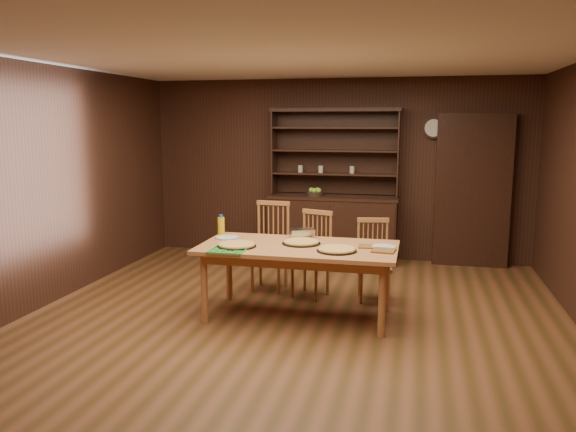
% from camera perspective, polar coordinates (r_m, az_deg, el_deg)
% --- Properties ---
extents(floor, '(6.00, 6.00, 0.00)m').
position_cam_1_polar(floor, '(5.62, 0.25, -11.12)').
color(floor, brown).
rests_on(floor, ground).
extents(room_shell, '(6.00, 6.00, 6.00)m').
position_cam_1_polar(room_shell, '(5.28, 0.27, 5.12)').
color(room_shell, white).
rests_on(room_shell, floor).
extents(china_hutch, '(1.84, 0.52, 2.17)m').
position_cam_1_polar(china_hutch, '(8.09, 4.61, -0.36)').
color(china_hutch, black).
rests_on(china_hutch, floor).
extents(doorway, '(1.00, 0.18, 2.10)m').
position_cam_1_polar(doorway, '(8.12, 18.21, 2.46)').
color(doorway, black).
rests_on(doorway, floor).
extents(wall_clock, '(0.30, 0.05, 0.30)m').
position_cam_1_polar(wall_clock, '(8.09, 14.57, 8.65)').
color(wall_clock, black).
rests_on(wall_clock, room_shell).
extents(dining_table, '(1.99, 0.99, 0.75)m').
position_cam_1_polar(dining_table, '(5.70, 1.04, -3.77)').
color(dining_table, '#B76C3F').
rests_on(dining_table, floor).
extents(chair_left, '(0.45, 0.43, 1.05)m').
position_cam_1_polar(chair_left, '(6.72, -1.73, -2.74)').
color(chair_left, '#A16037').
rests_on(chair_left, floor).
extents(chair_center, '(0.50, 0.49, 0.98)m').
position_cam_1_polar(chair_center, '(6.47, 2.59, -3.56)').
color(chair_center, '#A16037').
rests_on(chair_center, floor).
extents(chair_right, '(0.43, 0.42, 0.92)m').
position_cam_1_polar(chair_right, '(6.39, 8.63, -4.16)').
color(chair_right, '#A16037').
rests_on(chair_right, floor).
extents(pizza_left, '(0.39, 0.39, 0.04)m').
position_cam_1_polar(pizza_left, '(5.65, -5.23, -2.94)').
color(pizza_left, black).
rests_on(pizza_left, dining_table).
extents(pizza_right, '(0.39, 0.39, 0.04)m').
position_cam_1_polar(pizza_right, '(5.45, 4.97, -3.41)').
color(pizza_right, black).
rests_on(pizza_right, dining_table).
extents(pizza_center, '(0.40, 0.40, 0.04)m').
position_cam_1_polar(pizza_center, '(5.76, 1.36, -2.67)').
color(pizza_center, black).
rests_on(pizza_center, dining_table).
extents(cooling_rack, '(0.36, 0.36, 0.02)m').
position_cam_1_polar(cooling_rack, '(5.52, -6.03, -3.37)').
color(cooling_rack, green).
rests_on(cooling_rack, dining_table).
extents(plate_left, '(0.26, 0.26, 0.02)m').
position_cam_1_polar(plate_left, '(6.06, -6.18, -2.19)').
color(plate_left, beige).
rests_on(plate_left, dining_table).
extents(plate_right, '(0.25, 0.25, 0.02)m').
position_cam_1_polar(plate_right, '(5.67, 9.72, -3.10)').
color(plate_right, beige).
rests_on(plate_right, dining_table).
extents(foil_dish, '(0.30, 0.27, 0.10)m').
position_cam_1_polar(foil_dish, '(6.03, 1.43, -1.78)').
color(foil_dish, white).
rests_on(foil_dish, dining_table).
extents(juice_bottle, '(0.08, 0.08, 0.22)m').
position_cam_1_polar(juice_bottle, '(6.26, -6.81, -0.95)').
color(juice_bottle, '#E4A90C').
rests_on(juice_bottle, dining_table).
extents(pot_holder_a, '(0.24, 0.24, 0.02)m').
position_cam_1_polar(pot_holder_a, '(5.50, 9.69, -3.48)').
color(pot_holder_a, '#AE1315').
rests_on(pot_holder_a, dining_table).
extents(pot_holder_b, '(0.19, 0.19, 0.01)m').
position_cam_1_polar(pot_holder_b, '(5.67, 8.07, -3.07)').
color(pot_holder_b, '#AE1315').
rests_on(pot_holder_b, dining_table).
extents(fruit_bowl, '(0.25, 0.25, 0.12)m').
position_cam_1_polar(fruit_bowl, '(8.01, 2.75, 2.38)').
color(fruit_bowl, black).
rests_on(fruit_bowl, china_hutch).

